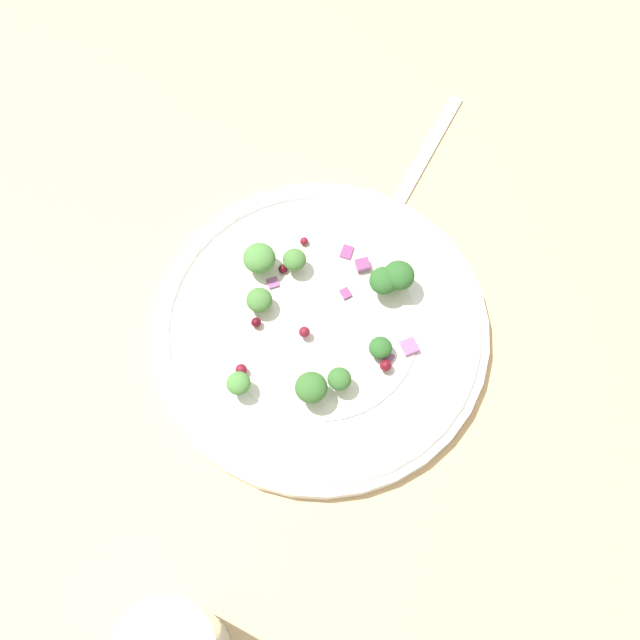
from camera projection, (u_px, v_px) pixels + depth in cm
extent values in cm
cube|color=tan|center=(347.00, 336.00, 70.81)|extent=(180.00, 180.00, 2.00)
cylinder|color=white|center=(320.00, 330.00, 69.31)|extent=(28.79, 28.79, 1.20)
torus|color=white|center=(320.00, 327.00, 68.76)|extent=(27.49, 27.49, 1.00)
cylinder|color=white|center=(320.00, 327.00, 68.67)|extent=(16.70, 16.70, 0.20)
cylinder|color=#ADD18E|center=(260.00, 265.00, 70.37)|extent=(1.05, 1.05, 1.05)
ellipsoid|color=#4C843D|center=(259.00, 258.00, 69.22)|extent=(2.79, 2.79, 2.09)
cylinder|color=#8EB77A|center=(380.00, 352.00, 67.45)|extent=(0.73, 0.73, 0.73)
ellipsoid|color=#2D6028|center=(380.00, 348.00, 66.65)|extent=(1.95, 1.95, 1.46)
cylinder|color=#ADD18E|center=(260.00, 305.00, 68.96)|extent=(0.83, 0.83, 0.83)
ellipsoid|color=#477A38|center=(259.00, 300.00, 68.04)|extent=(2.21, 2.21, 1.66)
cylinder|color=#8EB77A|center=(339.00, 382.00, 65.83)|extent=(0.73, 0.73, 0.73)
ellipsoid|color=#386B2D|center=(339.00, 379.00, 65.03)|extent=(1.95, 1.95, 1.46)
cylinder|color=#8EB77A|center=(239.00, 387.00, 65.76)|extent=(0.74, 0.74, 0.74)
ellipsoid|color=#4C843D|center=(238.00, 383.00, 64.95)|extent=(1.96, 1.96, 1.47)
cylinder|color=#8EB77A|center=(295.00, 264.00, 70.19)|extent=(0.76, 0.76, 0.76)
ellipsoid|color=#477A38|center=(294.00, 260.00, 69.36)|extent=(2.03, 2.03, 1.52)
cylinder|color=#ADD18E|center=(379.00, 283.00, 69.18)|extent=(0.93, 0.93, 0.93)
ellipsoid|color=#2D6028|center=(380.00, 277.00, 68.15)|extent=(2.48, 2.48, 1.86)
cylinder|color=#ADD18E|center=(311.00, 392.00, 65.40)|extent=(0.98, 0.98, 0.98)
ellipsoid|color=#386B2D|center=(311.00, 388.00, 64.32)|extent=(2.61, 2.61, 1.96)
cylinder|color=#9EC684|center=(398.00, 282.00, 69.21)|extent=(1.01, 1.01, 1.01)
ellipsoid|color=#2D6028|center=(399.00, 275.00, 68.10)|extent=(2.69, 2.69, 2.02)
sphere|color=maroon|center=(304.00, 241.00, 71.42)|extent=(0.74, 0.74, 0.74)
sphere|color=maroon|center=(386.00, 366.00, 66.39)|extent=(0.99, 0.99, 0.99)
sphere|color=#4C0A14|center=(285.00, 267.00, 70.43)|extent=(0.81, 0.81, 0.81)
sphere|color=maroon|center=(304.00, 332.00, 67.45)|extent=(0.94, 0.94, 0.94)
sphere|color=maroon|center=(241.00, 370.00, 66.36)|extent=(0.97, 0.97, 0.97)
sphere|color=#4C0A14|center=(256.00, 322.00, 68.08)|extent=(0.85, 0.85, 0.85)
cube|color=#934C84|center=(273.00, 283.00, 70.10)|extent=(1.28, 1.28, 0.34)
cube|color=#843D75|center=(347.00, 252.00, 71.35)|extent=(1.41, 1.57, 0.40)
cube|color=#843D75|center=(363.00, 265.00, 70.34)|extent=(1.54, 1.57, 0.53)
cube|color=#934C84|center=(387.00, 357.00, 67.30)|extent=(1.28, 1.12, 0.45)
cube|color=#A35B93|center=(409.00, 347.00, 67.68)|extent=(1.73, 1.71, 0.53)
cube|color=#843D75|center=(346.00, 293.00, 69.64)|extent=(1.15, 1.06, 0.32)
cube|color=silver|center=(425.00, 154.00, 76.90)|extent=(5.15, 14.78, 0.50)
cube|color=silver|center=(383.00, 229.00, 73.62)|extent=(3.27, 4.11, 0.50)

